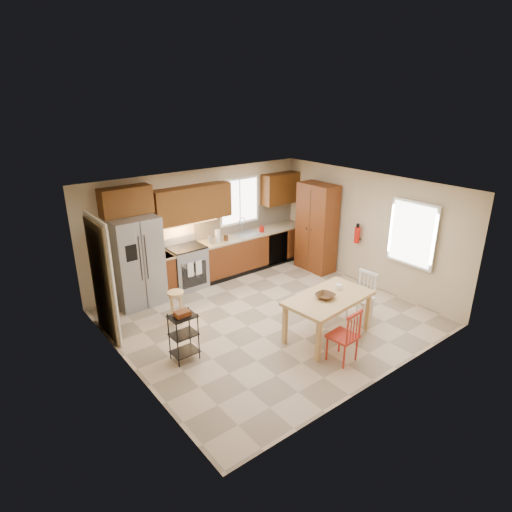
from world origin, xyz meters
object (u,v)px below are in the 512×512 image
object	(u,v)px
bar_stool	(176,307)
utility_cart	(184,337)
soap_bottle	(262,228)
pantry	(317,228)
fire_extinguisher	(357,235)
chair_red	(343,335)
table_bowl	(325,298)
table_jar	(338,288)
range_stove	(187,268)
chair_white	(361,297)
dining_table	(328,317)
refrigerator	(136,261)

from	to	relation	value
bar_stool	utility_cart	distance (m)	1.24
soap_bottle	pantry	distance (m)	1.31
fire_extinguisher	chair_red	distance (m)	3.31
table_bowl	utility_cart	distance (m)	2.44
table_bowl	soap_bottle	bearing A→B (deg)	69.59
pantry	table_jar	xyz separation A→B (m)	(-1.72, -2.24, -0.24)
range_stove	soap_bottle	bearing A→B (deg)	-2.40
range_stove	fire_extinguisher	size ratio (longest dim) A/B	2.56
fire_extinguisher	table_jar	distance (m)	2.28
table_bowl	utility_cart	xyz separation A→B (m)	(-2.23, 0.93, -0.36)
pantry	chair_white	world-z (taller)	pantry
pantry	bar_stool	distance (m)	3.99
chair_red	bar_stool	bearing A→B (deg)	113.45
chair_white	range_stove	bearing A→B (deg)	24.23
bar_stool	soap_bottle	bearing A→B (deg)	27.75
range_stove	chair_red	bearing A→B (deg)	-81.83
dining_table	chair_white	size ratio (longest dim) A/B	1.70
range_stove	dining_table	xyz separation A→B (m)	(0.92, -3.33, -0.08)
refrigerator	pantry	size ratio (longest dim) A/B	0.87
chair_red	utility_cart	bearing A→B (deg)	135.95
soap_bottle	pantry	size ratio (longest dim) A/B	0.09
chair_red	chair_white	size ratio (longest dim) A/B	1.00
pantry	dining_table	size ratio (longest dim) A/B	1.34
chair_red	table_jar	xyz separation A→B (m)	(0.69, 0.75, 0.34)
range_stove	table_jar	xyz separation A→B (m)	(1.26, -3.23, 0.35)
utility_cart	dining_table	bearing A→B (deg)	-22.11
refrigerator	bar_stool	distance (m)	1.35
refrigerator	chair_red	xyz separation A→B (m)	(1.72, -3.92, -0.45)
fire_extinguisher	table_jar	world-z (taller)	fire_extinguisher
pantry	utility_cart	world-z (taller)	pantry
pantry	bar_stool	size ratio (longest dim) A/B	3.34
range_stove	chair_red	xyz separation A→B (m)	(0.57, -3.98, 0.00)
fire_extinguisher	table_bowl	size ratio (longest dim) A/B	1.13
soap_bottle	bar_stool	distance (m)	3.26
range_stove	bar_stool	distance (m)	1.57
chair_white	bar_stool	bearing A→B (deg)	48.70
soap_bottle	table_bowl	size ratio (longest dim) A/B	0.60
refrigerator	table_jar	world-z (taller)	refrigerator
bar_stool	table_bowl	bearing A→B (deg)	-43.46
range_stove	pantry	bearing A→B (deg)	-18.29
fire_extinguisher	bar_stool	bearing A→B (deg)	169.24
table_bowl	fire_extinguisher	bearing A→B (deg)	28.75
table_jar	utility_cart	xyz separation A→B (m)	(-2.67, 0.83, -0.39)
pantry	fire_extinguisher	xyz separation A→B (m)	(0.20, -1.05, 0.05)
range_stove	chair_white	world-z (taller)	chair_white
fire_extinguisher	chair_white	world-z (taller)	fire_extinguisher
utility_cart	table_bowl	bearing A→B (deg)	-22.98
chair_red	table_bowl	world-z (taller)	chair_red
soap_bottle	chair_red	size ratio (longest dim) A/B	0.21
table_bowl	utility_cart	size ratio (longest dim) A/B	0.38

